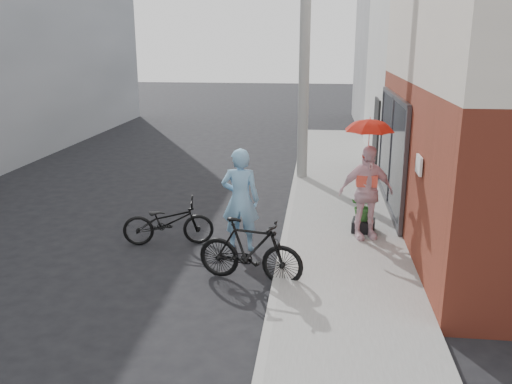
% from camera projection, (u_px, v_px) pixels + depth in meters
% --- Properties ---
extents(ground, '(80.00, 80.00, 0.00)m').
position_uv_depth(ground, '(226.00, 265.00, 9.41)').
color(ground, black).
rests_on(ground, ground).
extents(sidewalk, '(2.20, 24.00, 0.12)m').
position_uv_depth(sidewalk, '(344.00, 228.00, 11.07)').
color(sidewalk, gray).
rests_on(sidewalk, ground).
extents(curb, '(0.12, 24.00, 0.12)m').
position_uv_depth(curb, '(287.00, 226.00, 11.20)').
color(curb, '#9E9E99').
rests_on(curb, ground).
extents(plaster_building, '(8.00, 6.00, 7.00)m').
position_uv_depth(plaster_building, '(511.00, 49.00, 16.25)').
color(plaster_building, silver).
rests_on(plaster_building, ground).
extents(east_building_far, '(8.00, 8.00, 7.00)m').
position_uv_depth(east_building_far, '(456.00, 46.00, 22.94)').
color(east_building_far, gray).
rests_on(east_building_far, ground).
extents(utility_pole, '(0.28, 0.28, 7.00)m').
position_uv_depth(utility_pole, '(305.00, 50.00, 14.06)').
color(utility_pole, '#9E9E99').
rests_on(utility_pole, ground).
extents(officer, '(0.70, 0.46, 1.92)m').
position_uv_depth(officer, '(240.00, 200.00, 9.86)').
color(officer, '#7AB2DA').
rests_on(officer, ground).
extents(bike_left, '(1.79, 0.92, 0.90)m').
position_uv_depth(bike_left, '(168.00, 222.00, 10.24)').
color(bike_left, black).
rests_on(bike_left, ground).
extents(bike_right, '(1.82, 0.83, 1.05)m').
position_uv_depth(bike_right, '(250.00, 250.00, 8.64)').
color(bike_right, black).
rests_on(bike_right, ground).
extents(kimono_woman, '(1.13, 0.71, 1.79)m').
position_uv_depth(kimono_woman, '(366.00, 192.00, 10.14)').
color(kimono_woman, silver).
rests_on(kimono_woman, sidewalk).
extents(parasol, '(0.87, 0.87, 0.77)m').
position_uv_depth(parasol, '(370.00, 124.00, 9.79)').
color(parasol, red).
rests_on(parasol, kimono_woman).
extents(planter, '(0.49, 0.49, 0.23)m').
position_uv_depth(planter, '(363.00, 225.00, 10.69)').
color(planter, black).
rests_on(planter, sidewalk).
extents(potted_plant, '(0.53, 0.46, 0.58)m').
position_uv_depth(potted_plant, '(364.00, 206.00, 10.57)').
color(potted_plant, '#316D2B').
rests_on(potted_plant, planter).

